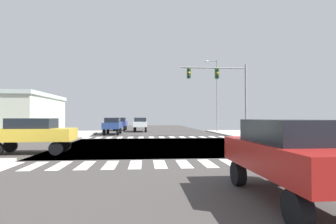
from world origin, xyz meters
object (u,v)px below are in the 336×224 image
object	(u,v)px
street_lamp	(216,90)
sedan_inner_7	(140,123)
sedan_queued_3	(32,133)
sedan_leading_4	(290,152)
sedan_farside_1	(113,125)
traffic_signal_mast	(222,83)
sedan_outer_6	(120,123)

from	to	relation	value
street_lamp	sedan_inner_7	bearing A→B (deg)	167.42
sedan_queued_3	sedan_leading_4	bearing A→B (deg)	-133.32
sedan_farside_1	sedan_queued_3	xyz separation A→B (m)	(-2.37, -15.43, 0.00)
sedan_farside_1	sedan_inner_7	xyz separation A→B (m)	(3.00, 5.51, 0.00)
sedan_farside_1	sedan_queued_3	bearing A→B (deg)	81.27
sedan_leading_4	sedan_inner_7	size ratio (longest dim) A/B	1.00
sedan_leading_4	sedan_inner_7	bearing A→B (deg)	97.65
traffic_signal_mast	sedan_inner_7	bearing A→B (deg)	127.86
traffic_signal_mast	sedan_outer_6	xyz separation A→B (m)	(-11.11, 13.97, -4.16)
street_lamp	sedan_outer_6	distance (m)	14.62
traffic_signal_mast	sedan_queued_3	distance (m)	17.59
street_lamp	sedan_inner_7	size ratio (longest dim) A/B	2.17
traffic_signal_mast	sedan_leading_4	bearing A→B (deg)	-101.99
sedan_inner_7	traffic_signal_mast	bearing A→B (deg)	127.86
traffic_signal_mast	street_lamp	size ratio (longest dim) A/B	0.77
sedan_outer_6	sedan_farside_1	bearing A→B (deg)	90.00
sedan_outer_6	sedan_inner_7	distance (m)	4.64
traffic_signal_mast	sedan_outer_6	bearing A→B (deg)	128.49
traffic_signal_mast	sedan_leading_4	xyz separation A→B (m)	(-4.11, -19.35, -4.16)
sedan_leading_4	sedan_farside_1	bearing A→B (deg)	106.09
traffic_signal_mast	sedan_inner_7	size ratio (longest dim) A/B	1.67
traffic_signal_mast	sedan_farside_1	bearing A→B (deg)	156.13
sedan_inner_7	sedan_leading_4	bearing A→B (deg)	97.65
traffic_signal_mast	street_lamp	distance (m)	8.42
traffic_signal_mast	street_lamp	xyz separation A→B (m)	(1.62, 8.26, 0.20)
sedan_queued_3	sedan_leading_4	size ratio (longest dim) A/B	1.00
sedan_queued_3	sedan_outer_6	xyz separation A→B (m)	(2.37, 24.48, 0.00)
sedan_farside_1	sedan_outer_6	distance (m)	9.05
street_lamp	sedan_farside_1	distance (m)	13.87
street_lamp	sedan_queued_3	distance (m)	24.48
sedan_farside_1	sedan_queued_3	world-z (taller)	same
sedan_farside_1	sedan_leading_4	world-z (taller)	same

